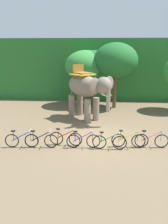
% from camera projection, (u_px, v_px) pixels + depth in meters
% --- Properties ---
extents(ground_plane, '(80.00, 80.00, 0.00)m').
position_uv_depth(ground_plane, '(100.00, 140.00, 12.98)').
color(ground_plane, brown).
extents(foliage_hedge, '(36.00, 6.00, 5.76)m').
position_uv_depth(foliage_hedge, '(101.00, 68.00, 24.76)').
color(foliage_hedge, '#28702D').
rests_on(foliage_hedge, ground).
extents(tree_center, '(3.48, 3.48, 4.72)m').
position_uv_depth(tree_center, '(86.00, 66.00, 19.92)').
color(tree_center, brown).
rests_on(tree_center, ground).
extents(tree_far_left, '(2.93, 2.93, 4.72)m').
position_uv_depth(tree_far_left, '(92.00, 66.00, 19.95)').
color(tree_far_left, brown).
rests_on(tree_far_left, ground).
extents(tree_center_right, '(3.56, 3.56, 5.33)m').
position_uv_depth(tree_center_right, '(116.00, 61.00, 18.97)').
color(tree_center_right, brown).
rests_on(tree_center_right, ground).
extents(elephant, '(3.60, 3.75, 3.78)m').
position_uv_depth(elephant, '(87.00, 88.00, 16.14)').
color(elephant, gray).
rests_on(elephant, ground).
extents(bike_blue, '(1.71, 0.52, 0.92)m').
position_uv_depth(bike_blue, '(22.00, 140.00, 11.92)').
color(bike_blue, black).
rests_on(bike_blue, ground).
extents(bike_black, '(1.71, 0.52, 0.92)m').
position_uv_depth(bike_black, '(41.00, 140.00, 11.89)').
color(bike_black, black).
rests_on(bike_black, ground).
extents(bike_red, '(1.71, 0.52, 0.92)m').
position_uv_depth(bike_red, '(66.00, 138.00, 12.16)').
color(bike_red, black).
rests_on(bike_red, ground).
extents(bike_purple, '(1.71, 0.52, 0.92)m').
position_uv_depth(bike_purple, '(83.00, 141.00, 11.85)').
color(bike_purple, black).
rests_on(bike_purple, ground).
extents(bike_green, '(1.71, 0.52, 0.92)m').
position_uv_depth(bike_green, '(109.00, 142.00, 11.69)').
color(bike_green, black).
rests_on(bike_green, ground).
extents(bike_yellow, '(1.71, 0.52, 0.92)m').
position_uv_depth(bike_yellow, '(128.00, 140.00, 11.92)').
color(bike_yellow, black).
rests_on(bike_yellow, ground).
extents(bike_pink, '(1.71, 0.52, 0.92)m').
position_uv_depth(bike_pink, '(151.00, 140.00, 11.90)').
color(bike_pink, black).
rests_on(bike_pink, ground).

